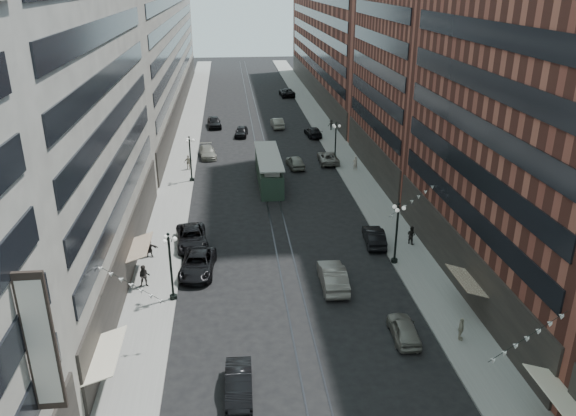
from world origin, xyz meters
name	(u,v)px	position (x,y,z in m)	size (l,w,h in m)	color
ground	(265,166)	(0.00, 60.00, 0.00)	(220.00, 220.00, 0.00)	black
sidewalk_west	(185,147)	(-11.00, 70.00, 0.07)	(4.00, 180.00, 0.15)	gray
sidewalk_east	(334,143)	(11.00, 70.00, 0.07)	(4.00, 180.00, 0.15)	gray
rail_west	(256,145)	(-0.70, 70.00, 0.01)	(0.12, 180.00, 0.02)	#2D2D33
rail_east	(265,145)	(0.70, 70.00, 0.01)	(0.12, 180.00, 0.02)	#2D2D33
building_west_mid	(57,107)	(-17.00, 33.00, 14.00)	(8.00, 36.00, 28.00)	#ACA898
building_west_far	(155,37)	(-17.00, 96.00, 13.00)	(8.00, 90.00, 26.00)	#ACA898
building_east_mid	(526,138)	(17.00, 28.00, 12.00)	(8.00, 30.00, 24.00)	brown
building_east_far	(334,36)	(17.00, 105.00, 12.00)	(8.00, 72.00, 24.00)	brown
lamppost_sw_far	(171,264)	(-9.20, 28.00, 3.10)	(1.03, 1.14, 5.52)	black
lamppost_sw_mid	(190,157)	(-9.20, 55.00, 3.10)	(1.03, 1.14, 5.52)	black
lamppost_se_far	(397,231)	(9.20, 32.00, 3.10)	(1.03, 1.14, 5.52)	black
lamppost_se_mid	(336,141)	(9.20, 60.00, 3.10)	(1.03, 1.14, 5.52)	black
streetcar	(269,170)	(0.00, 53.71, 1.59)	(2.75, 12.43, 3.44)	#24392B
car_2	(198,264)	(-7.52, 32.18, 0.81)	(2.68, 5.81, 1.61)	black
car_4	(404,329)	(6.80, 21.43, 0.71)	(1.68, 4.18, 1.42)	slate
car_5	(239,384)	(-4.50, 16.98, 0.74)	(1.56, 4.48, 1.48)	black
pedestrian_2	(144,276)	(-11.57, 30.08, 1.07)	(0.89, 0.49, 1.84)	black
pedestrian_4	(461,329)	(10.48, 20.66, 0.99)	(0.98, 0.45, 1.67)	#A9A38C
car_7	(192,238)	(-8.27, 37.32, 0.82)	(2.71, 5.88, 1.63)	black
car_8	(208,152)	(-7.57, 64.95, 0.74)	(2.07, 5.08, 1.48)	slate
car_9	(214,122)	(-6.91, 81.62, 0.88)	(2.09, 5.18, 1.77)	black
car_10	(374,236)	(8.40, 35.95, 0.77)	(1.63, 4.68, 1.54)	black
car_11	(328,158)	(8.40, 60.65, 0.74)	(2.47, 5.36, 1.49)	slate
car_12	(313,132)	(8.40, 74.11, 0.74)	(2.07, 5.10, 1.48)	black
car_13	(241,131)	(-2.66, 75.43, 0.77)	(1.81, 4.50, 1.53)	black
car_14	(277,123)	(3.37, 80.26, 0.80)	(1.70, 4.88, 1.61)	gray
pedestrian_5	(149,248)	(-11.84, 35.30, 0.96)	(1.50, 0.43, 1.62)	black
pedestrian_6	(189,162)	(-9.81, 59.45, 1.09)	(1.10, 0.50, 1.88)	#B7AC97
pedestrian_7	(411,235)	(11.72, 35.41, 1.01)	(0.84, 0.46, 1.72)	black
pedestrian_8	(355,163)	(11.22, 56.90, 1.08)	(0.68, 0.44, 1.86)	#C1B0A0
pedestrian_9	(331,125)	(11.78, 77.32, 0.96)	(1.04, 0.43, 1.61)	black
car_extra_0	(333,276)	(3.24, 28.78, 0.89)	(1.89, 5.42, 1.78)	slate
car_extra_1	(287,92)	(7.68, 106.41, 0.82)	(2.73, 5.93, 1.65)	black
car_extra_2	(295,162)	(3.84, 59.10, 0.79)	(1.87, 4.66, 1.59)	gray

